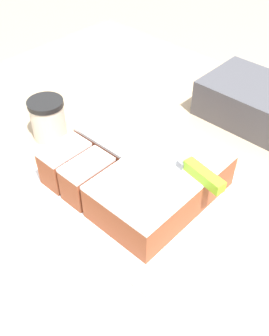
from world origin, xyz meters
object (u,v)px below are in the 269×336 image
object	(u,v)px
coffee_cup	(48,119)
storage_box	(256,102)
cake_board	(135,183)
cake	(137,168)
knife	(188,164)

from	to	relation	value
coffee_cup	storage_box	world-z (taller)	coffee_cup
cake_board	coffee_cup	bearing A→B (deg)	-176.65
cake_board	storage_box	size ratio (longest dim) A/B	1.50
cake	coffee_cup	bearing A→B (deg)	-175.98
cake_board	knife	xyz separation A→B (m)	(0.10, 0.04, 0.09)
cake	coffee_cup	world-z (taller)	coffee_cup
knife	cake_board	bearing A→B (deg)	30.16
knife	coffee_cup	xyz separation A→B (m)	(-0.37, -0.05, -0.05)
cake_board	coffee_cup	xyz separation A→B (m)	(-0.27, -0.02, 0.05)
knife	storage_box	world-z (taller)	knife
coffee_cup	storage_box	size ratio (longest dim) A/B	0.38
coffee_cup	cake_board	bearing A→B (deg)	3.35
coffee_cup	storage_box	xyz separation A→B (m)	(0.33, 0.41, -0.00)
knife	storage_box	bearing A→B (deg)	-72.12
cake	coffee_cup	size ratio (longest dim) A/B	3.11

